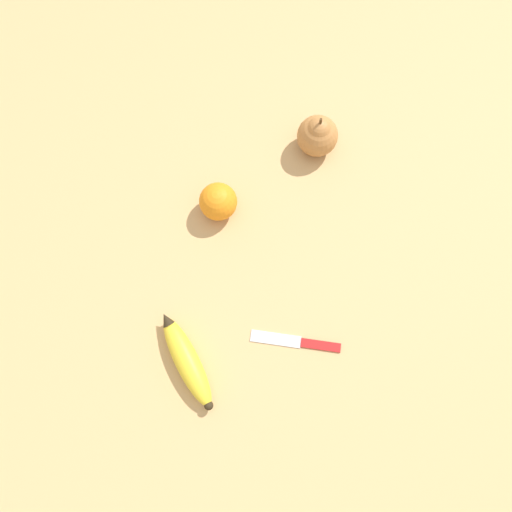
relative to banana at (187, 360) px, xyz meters
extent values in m
plane|color=tan|center=(-0.20, -0.06, -0.02)|extent=(3.00, 3.00, 0.00)
ellipsoid|color=yellow|center=(0.00, 0.00, 0.00)|extent=(0.05, 0.18, 0.04)
cone|color=#2D2314|center=(0.00, -0.08, 0.01)|extent=(0.02, 0.03, 0.03)
sphere|color=#2D2314|center=(0.00, 0.09, 0.00)|extent=(0.02, 0.02, 0.02)
sphere|color=orange|center=(-0.17, -0.25, 0.02)|extent=(0.07, 0.07, 0.07)
sphere|color=#B2753D|center=(-0.41, -0.29, 0.02)|extent=(0.08, 0.08, 0.08)
sphere|color=#B2753D|center=(-0.41, -0.29, 0.04)|extent=(0.05, 0.05, 0.05)
cylinder|color=#4C3319|center=(-0.41, -0.29, 0.07)|extent=(0.01, 0.01, 0.02)
cube|color=silver|center=(-0.16, 0.03, -0.02)|extent=(0.09, 0.07, 0.00)
cube|color=red|center=(-0.23, 0.08, -0.02)|extent=(0.07, 0.05, 0.01)
camera|label=1|loc=(-0.08, 0.13, 0.90)|focal=35.00mm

